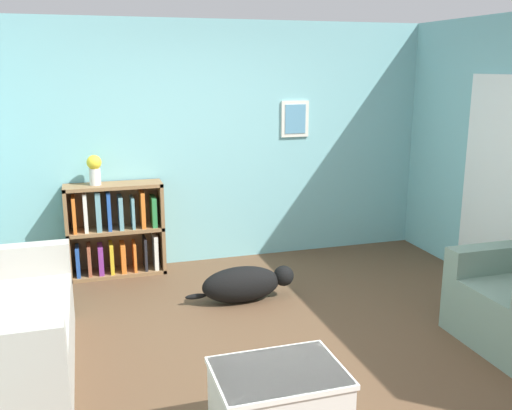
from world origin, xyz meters
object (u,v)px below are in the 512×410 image
object	(u,v)px
dog	(245,284)
bookshelf	(116,231)
coffee_table	(278,406)
vase	(94,168)

from	to	relation	value
dog	bookshelf	bearing A→B (deg)	134.68
bookshelf	coffee_table	xyz separation A→B (m)	(0.70, -3.14, -0.22)
bookshelf	vase	distance (m)	0.69
coffee_table	bookshelf	bearing A→B (deg)	102.47
bookshelf	dog	size ratio (longest dim) A/B	0.95
bookshelf	coffee_table	distance (m)	3.23
coffee_table	dog	distance (m)	2.09
bookshelf	coffee_table	bearing A→B (deg)	-77.53
coffee_table	dog	world-z (taller)	coffee_table
bookshelf	vase	xyz separation A→B (m)	(-0.17, -0.02, 0.67)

